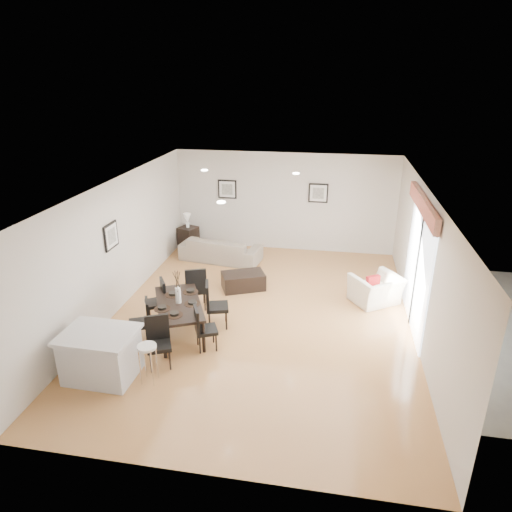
% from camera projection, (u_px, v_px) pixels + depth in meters
% --- Properties ---
extents(ground, '(8.00, 8.00, 0.00)m').
position_uv_depth(ground, '(261.00, 317.00, 9.32)').
color(ground, '#B37B49').
rests_on(ground, ground).
extents(wall_back, '(6.00, 0.04, 2.70)m').
position_uv_depth(wall_back, '(285.00, 202.00, 12.47)').
color(wall_back, beige).
rests_on(wall_back, ground).
extents(wall_front, '(6.00, 0.04, 2.70)m').
position_uv_depth(wall_front, '(203.00, 386.00, 5.16)').
color(wall_front, beige).
rests_on(wall_front, ground).
extents(wall_left, '(0.04, 8.00, 2.70)m').
position_uv_depth(wall_left, '(116.00, 247.00, 9.30)').
color(wall_left, beige).
rests_on(wall_left, ground).
extents(wall_right, '(0.04, 8.00, 2.70)m').
position_uv_depth(wall_right, '(422.00, 267.00, 8.33)').
color(wall_right, beige).
rests_on(wall_right, ground).
extents(ceiling, '(6.00, 8.00, 0.02)m').
position_uv_depth(ceiling, '(261.00, 188.00, 8.31)').
color(ceiling, white).
rests_on(ceiling, wall_back).
extents(sofa, '(2.21, 1.13, 0.62)m').
position_uv_depth(sofa, '(221.00, 249.00, 12.05)').
color(sofa, gray).
rests_on(sofa, ground).
extents(armchair, '(1.27, 1.23, 0.62)m').
position_uv_depth(armchair, '(376.00, 290.00, 9.80)').
color(armchair, white).
rests_on(armchair, ground).
extents(dining_table, '(1.38, 1.77, 0.66)m').
position_uv_depth(dining_table, '(179.00, 306.00, 8.53)').
color(dining_table, black).
rests_on(dining_table, ground).
extents(dining_chair_wnear, '(0.50, 0.50, 0.84)m').
position_uv_depth(dining_chair_wnear, '(143.00, 319.00, 8.33)').
color(dining_chair_wnear, black).
rests_on(dining_chair_wnear, ground).
extents(dining_chair_wfar, '(0.53, 0.53, 0.86)m').
position_uv_depth(dining_chair_wfar, '(159.00, 298.00, 9.06)').
color(dining_chair_wfar, black).
rests_on(dining_chair_wfar, ground).
extents(dining_chair_enear, '(0.50, 0.50, 0.83)m').
position_uv_depth(dining_chair_enear, '(202.00, 326.00, 8.10)').
color(dining_chair_enear, black).
rests_on(dining_chair_enear, ground).
extents(dining_chair_efar, '(0.51, 0.51, 0.93)m').
position_uv_depth(dining_chair_efar, '(213.00, 302.00, 8.81)').
color(dining_chair_efar, black).
rests_on(dining_chair_efar, ground).
extents(dining_chair_head, '(0.52, 0.52, 0.88)m').
position_uv_depth(dining_chair_head, '(158.00, 338.00, 7.67)').
color(dining_chair_head, black).
rests_on(dining_chair_head, ground).
extents(dining_chair_foot, '(0.55, 0.55, 0.96)m').
position_uv_depth(dining_chair_foot, '(196.00, 286.00, 9.44)').
color(dining_chair_foot, black).
rests_on(dining_chair_foot, ground).
extents(vase, '(0.78, 1.23, 0.65)m').
position_uv_depth(vase, '(178.00, 291.00, 8.41)').
color(vase, white).
rests_on(vase, dining_table).
extents(coffee_table, '(1.10, 0.91, 0.38)m').
position_uv_depth(coffee_table, '(243.00, 281.00, 10.50)').
color(coffee_table, black).
rests_on(coffee_table, ground).
extents(side_table, '(0.59, 0.59, 0.61)m').
position_uv_depth(side_table, '(188.00, 237.00, 12.90)').
color(side_table, black).
rests_on(side_table, ground).
extents(table_lamp, '(0.21, 0.21, 0.40)m').
position_uv_depth(table_lamp, '(187.00, 218.00, 12.69)').
color(table_lamp, white).
rests_on(table_lamp, side_table).
extents(cushion, '(0.31, 0.25, 0.31)m').
position_uv_depth(cushion, '(373.00, 283.00, 9.66)').
color(cushion, maroon).
rests_on(cushion, armchair).
extents(kitchen_island, '(1.19, 0.93, 0.82)m').
position_uv_depth(kitchen_island, '(101.00, 354.00, 7.37)').
color(kitchen_island, silver).
rests_on(kitchen_island, ground).
extents(bar_stool, '(0.31, 0.31, 0.67)m').
position_uv_depth(bar_stool, '(147.00, 351.00, 7.18)').
color(bar_stool, silver).
rests_on(bar_stool, ground).
extents(framed_print_back_left, '(0.52, 0.04, 0.52)m').
position_uv_depth(framed_print_back_left, '(227.00, 189.00, 12.59)').
color(framed_print_back_left, black).
rests_on(framed_print_back_left, wall_back).
extents(framed_print_back_right, '(0.52, 0.04, 0.52)m').
position_uv_depth(framed_print_back_right, '(318.00, 193.00, 12.18)').
color(framed_print_back_right, black).
rests_on(framed_print_back_right, wall_back).
extents(framed_print_left_wall, '(0.04, 0.52, 0.52)m').
position_uv_depth(framed_print_left_wall, '(111.00, 236.00, 9.00)').
color(framed_print_left_wall, black).
rests_on(framed_print_left_wall, wall_left).
extents(sliding_door, '(0.12, 2.70, 2.57)m').
position_uv_depth(sliding_door, '(420.00, 245.00, 8.50)').
color(sliding_door, white).
rests_on(sliding_door, wall_right).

